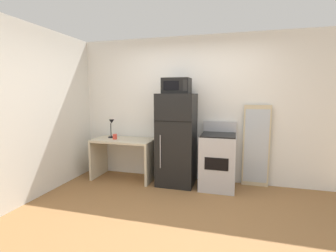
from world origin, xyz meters
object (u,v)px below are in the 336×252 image
Objects in this scene: microwave at (177,86)px; leaning_mirror at (256,146)px; coffee_mug at (115,137)px; refrigerator at (177,139)px; desk at (124,151)px; desk_lamp at (111,125)px; oven_range at (218,161)px.

microwave reaches higher than leaning_mirror.
microwave is (1.16, 0.03, 0.92)m from coffee_mug.
coffee_mug is at bearing -178.34° from microwave.
refrigerator reaches higher than coffee_mug.
desk is at bearing -173.66° from leaning_mirror.
coffee_mug is 0.07× the size of leaning_mirror.
desk_lamp is at bearing 176.46° from microwave.
desk_lamp is at bearing 137.97° from coffee_mug.
leaning_mirror reaches higher than desk_lamp.
coffee_mug is 1.91m from oven_range.
desk is at bearing 179.23° from microwave.
desk_lamp is at bearing 166.67° from desk.
desk_lamp is at bearing -175.77° from leaning_mirror.
oven_range is at bearing 1.46° from microwave.
leaning_mirror is (2.49, 0.31, -0.10)m from coffee_mug.
refrigerator reaches higher than oven_range.
refrigerator is at bearing -2.60° from desk_lamp.
coffee_mug is at bearing -177.30° from refrigerator.
coffee_mug is 0.21× the size of microwave.
microwave reaches higher than oven_range.
oven_range is at bearing -157.56° from leaning_mirror.
desk is 3.17× the size of desk_lamp.
refrigerator reaches higher than desk_lamp.
microwave is at bearing -0.77° from desk.
oven_range is (1.88, 0.05, -0.33)m from coffee_mug.
oven_range is 0.71m from leaning_mirror.
oven_range is (0.71, 0.02, -1.25)m from microwave.
desk is 0.32m from coffee_mug.
desk_lamp reaches higher than coffee_mug.
desk_lamp is 1.30m from refrigerator.
coffee_mug is 0.09× the size of oven_range.
refrigerator is at bearing -169.28° from leaning_mirror.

